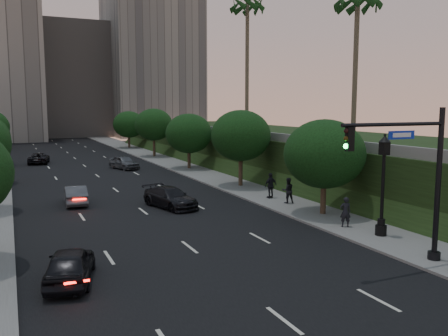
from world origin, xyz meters
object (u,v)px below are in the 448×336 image
traffic_signal_mast (420,184)px  sedan_mid_left (76,195)px  sedan_far_left (39,158)px  sedan_far_right (124,162)px  sedan_near_right (170,198)px  pedestrian_c (271,185)px  pedestrian_a (345,212)px  pedestrian_b (288,190)px  sedan_near_left (70,265)px  street_lamp (383,190)px

traffic_signal_mast → sedan_mid_left: bearing=121.0°
traffic_signal_mast → sedan_mid_left: traffic_signal_mast is taller
sedan_far_left → sedan_far_right: (8.43, -9.43, 0.10)m
sedan_near_right → sedan_mid_left: bearing=130.9°
sedan_near_right → pedestrian_c: bearing=-19.3°
sedan_far_right → pedestrian_a: 32.01m
sedan_far_right → pedestrian_a: (5.76, -31.49, 0.26)m
sedan_near_right → sedan_far_right: (1.59, 21.72, 0.05)m
pedestrian_b → sedan_near_left: bearing=43.1°
pedestrian_c → sedan_near_left: bearing=25.5°
sedan_far_right → pedestrian_a: size_ratio=2.57×
sedan_far_right → pedestrian_b: (6.34, -24.37, 0.30)m
sedan_mid_left → pedestrian_c: bearing=165.4°
pedestrian_b → pedestrian_a: bearing=98.4°
sedan_far_left → pedestrian_c: (14.60, -31.64, 0.44)m
sedan_mid_left → sedan_near_right: sedan_near_right is taller
sedan_far_left → pedestrian_c: pedestrian_c is taller
sedan_mid_left → sedan_near_right: size_ratio=0.86×
sedan_near_left → pedestrian_c: size_ratio=2.24×
sedan_far_right → sedan_mid_left: bearing=-130.8°
pedestrian_a → sedan_far_left: bearing=-48.9°
sedan_far_left → pedestrian_b: bearing=122.8°
street_lamp → sedan_near_right: (-7.93, 12.03, -1.92)m
street_lamp → traffic_signal_mast: bearing=-113.3°
pedestrian_a → pedestrian_c: 9.28m
sedan_near_left → sedan_mid_left: 15.96m
sedan_far_right → pedestrian_c: bearing=-92.5°
traffic_signal_mast → street_lamp: bearing=66.7°
sedan_far_left → traffic_signal_mast: bearing=114.6°
traffic_signal_mast → pedestrian_b: bearing=82.5°
sedan_near_left → sedan_mid_left: bearing=-84.1°
sedan_near_left → pedestrian_c: bearing=-130.4°
sedan_near_right → pedestrian_a: 12.23m
sedan_far_left → pedestrian_b: (14.77, -33.80, 0.40)m
street_lamp → sedan_near_right: bearing=123.4°
sedan_far_left → pedestrian_a: bearing=118.3°
sedan_near_left → sedan_mid_left: (2.18, 15.81, -0.04)m
traffic_signal_mast → pedestrian_c: size_ratio=3.65×
sedan_far_left → pedestrian_c: bearing=124.0°
sedan_near_left → sedan_near_right: sedan_near_left is taller
traffic_signal_mast → pedestrian_c: (1.61, 15.68, -2.56)m
sedan_near_right → sedan_far_right: sedan_far_right is taller
street_lamp → sedan_far_right: (-6.34, 33.76, -1.87)m
traffic_signal_mast → sedan_near_right: size_ratio=1.42×
sedan_far_left → pedestrian_c: size_ratio=2.50×
sedan_mid_left → pedestrian_b: size_ratio=2.31×
sedan_near_left → pedestrian_b: size_ratio=2.36×
sedan_near_left → pedestrian_b: pedestrian_b is taller
street_lamp → sedan_near_left: size_ratio=1.30×
sedan_far_left → sedan_near_right: 31.89m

